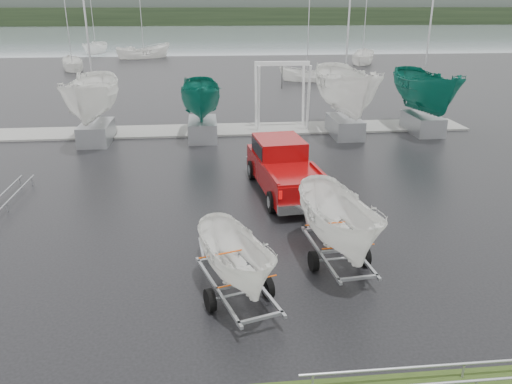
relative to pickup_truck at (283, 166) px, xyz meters
name	(u,v)px	position (x,y,z in m)	size (l,w,h in m)	color
ground_plane	(241,213)	(-1.94, -2.31, -1.06)	(120.00, 120.00, 0.00)	black
lake	(209,38)	(-1.94, 97.69, -1.07)	(300.00, 300.00, 0.00)	gray
dock	(226,130)	(-1.94, 10.69, -1.01)	(30.00, 3.00, 0.12)	gray
treeline	(206,16)	(-1.94, 167.69, 1.94)	(300.00, 8.00, 6.00)	black
far_hill	(206,10)	(-1.94, 175.69, 3.94)	(300.00, 6.00, 10.00)	#4C5651
pickup_truck	(283,166)	(0.00, 0.00, 0.00)	(2.73, 6.30, 2.04)	maroon
trailer_hitched	(342,176)	(0.65, -6.54, 1.75)	(1.94, 3.70, 5.19)	#96989E
trailer_parked	(236,219)	(-2.46, -8.15, 1.28)	(2.18, 3.79, 4.29)	#96989E
boat_hoist	(282,86)	(1.52, 10.69, 1.61)	(3.30, 2.18, 4.12)	silver
keelboat_0	(89,65)	(-9.28, 8.69, 3.18)	(2.66, 3.20, 10.84)	#96989E
keelboat_1	(201,76)	(-3.33, 8.89, 2.49)	(2.26, 3.20, 7.10)	#96989E
keelboat_2	(349,53)	(5.00, 8.69, 3.69)	(2.99, 3.20, 11.18)	#96989E
keelboat_3	(430,60)	(9.89, 8.99, 3.22)	(2.69, 3.20, 10.86)	#96989E
mast_rack_2	(471,372)	(2.06, -11.81, -0.71)	(7.00, 0.56, 0.06)	#96989E
moored_boat_0	(73,70)	(-18.44, 41.97, -1.06)	(2.91, 2.95, 11.07)	white
moored_boat_1	(144,58)	(-11.66, 55.27, -1.06)	(4.12, 4.09, 12.02)	white
moored_boat_2	(307,81)	(7.12, 30.78, -1.06)	(2.69, 2.65, 10.84)	white
moored_boat_3	(362,64)	(17.31, 45.28, -1.06)	(3.48, 3.52, 11.48)	white
moored_boat_4	(96,53)	(-20.03, 63.84, -1.06)	(3.13, 3.19, 11.66)	white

